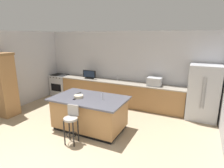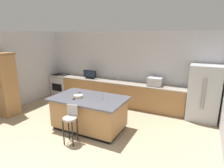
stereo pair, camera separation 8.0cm
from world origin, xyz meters
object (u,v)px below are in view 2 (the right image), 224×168
(microwave, at_px, (155,82))
(tv_monitor, at_px, (90,75))
(bar_stool_center, at_px, (71,121))
(tv_remote, at_px, (79,93))
(kitchen_island, at_px, (89,113))
(fruit_bowl, at_px, (78,96))
(refrigerator, at_px, (204,93))
(range_oven, at_px, (61,85))
(cabinet_tower, at_px, (5,83))
(cell_phone, at_px, (74,99))

(microwave, distance_m, tv_monitor, 2.63)
(bar_stool_center, relative_size, tv_remote, 5.68)
(kitchen_island, relative_size, fruit_bowl, 8.13)
(refrigerator, height_order, tv_remote, refrigerator)
(range_oven, relative_size, cabinet_tower, 0.44)
(tv_monitor, height_order, bar_stool_center, tv_monitor)
(cabinet_tower, xyz_separation_m, fruit_bowl, (2.77, 0.25, -0.12))
(refrigerator, distance_m, fruit_bowl, 3.86)
(microwave, bearing_deg, kitchen_island, -121.49)
(bar_stool_center, distance_m, cell_phone, 0.73)
(cabinet_tower, height_order, bar_stool_center, cabinet_tower)
(tv_monitor, xyz_separation_m, cell_phone, (1.02, -2.37, -0.13))
(kitchen_island, xyz_separation_m, cabinet_tower, (-3.03, -0.38, 0.61))
(kitchen_island, bearing_deg, tv_monitor, 121.83)
(fruit_bowl, bearing_deg, tv_monitor, 115.02)
(cabinet_tower, relative_size, cell_phone, 13.94)
(cabinet_tower, relative_size, microwave, 4.36)
(range_oven, distance_m, cabinet_tower, 2.62)
(cell_phone, xyz_separation_m, tv_remote, (-0.19, 0.45, 0.01))
(fruit_bowl, bearing_deg, range_oven, 138.84)
(tv_monitor, bearing_deg, cell_phone, -66.84)
(microwave, height_order, tv_remote, microwave)
(range_oven, relative_size, fruit_bowl, 3.64)
(cabinet_tower, xyz_separation_m, tv_monitor, (1.72, 2.49, -0.02))
(tv_monitor, bearing_deg, kitchen_island, -58.17)
(tv_monitor, bearing_deg, range_oven, 178.16)
(refrigerator, xyz_separation_m, fruit_bowl, (-3.15, -2.22, 0.09))
(refrigerator, xyz_separation_m, microwave, (-1.56, 0.07, 0.17))
(range_oven, bearing_deg, cell_phone, -43.12)
(range_oven, height_order, bar_stool_center, bar_stool_center)
(fruit_bowl, height_order, tv_remote, fruit_bowl)
(refrigerator, bearing_deg, range_oven, 179.36)
(range_oven, bearing_deg, tv_monitor, -1.84)
(kitchen_island, height_order, cabinet_tower, cabinet_tower)
(tv_remote, bearing_deg, microwave, 51.61)
(range_oven, distance_m, microwave, 4.25)
(cabinet_tower, bearing_deg, range_oven, 86.61)
(microwave, height_order, bar_stool_center, microwave)
(cabinet_tower, xyz_separation_m, microwave, (4.36, 2.54, -0.03))
(fruit_bowl, bearing_deg, tv_remote, 124.47)
(kitchen_island, relative_size, bar_stool_center, 2.15)
(fruit_bowl, height_order, cell_phone, fruit_bowl)
(kitchen_island, bearing_deg, cell_phone, -138.12)
(tv_monitor, bearing_deg, microwave, 1.13)
(bar_stool_center, relative_size, fruit_bowl, 3.78)
(cabinet_tower, xyz_separation_m, bar_stool_center, (3.03, -0.46, -0.51))
(microwave, distance_m, fruit_bowl, 2.79)
(kitchen_island, xyz_separation_m, microwave, (1.32, 2.16, 0.58))
(cell_phone, bearing_deg, range_oven, 130.99)
(microwave, height_order, cell_phone, microwave)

